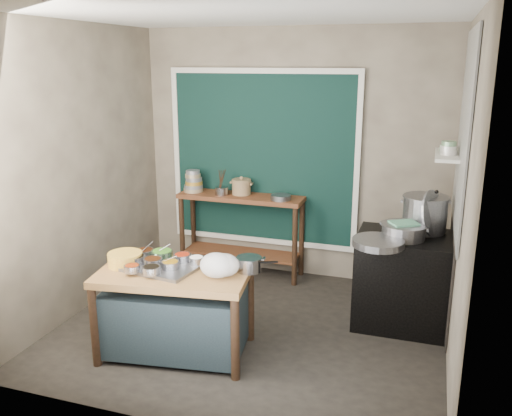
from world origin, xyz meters
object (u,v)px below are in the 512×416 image
(stove_block, at_px, (405,282))
(condiment_tray, at_px, (161,267))
(saucepan, at_px, (249,264))
(utensil_cup, at_px, (222,191))
(back_counter, at_px, (241,234))
(prep_table, at_px, (176,312))
(stock_pot, at_px, (425,214))
(ceramic_crock, at_px, (241,188))
(steamer, at_px, (403,231))
(yellow_basin, at_px, (125,259))

(stove_block, distance_m, condiment_tray, 2.28)
(saucepan, distance_m, utensil_cup, 1.87)
(back_counter, bearing_deg, utensil_cup, -165.74)
(prep_table, bearing_deg, condiment_tray, 163.17)
(saucepan, bearing_deg, stock_pot, 18.19)
(stove_block, xyz_separation_m, saucepan, (-1.22, -0.96, 0.39))
(back_counter, height_order, utensil_cup, utensil_cup)
(prep_table, relative_size, stock_pot, 2.87)
(saucepan, bearing_deg, prep_table, 175.57)
(condiment_tray, height_order, saucepan, saucepan)
(ceramic_crock, relative_size, steamer, 0.56)
(utensil_cup, xyz_separation_m, steamer, (2.07, -0.75, -0.05))
(yellow_basin, distance_m, utensil_cup, 1.86)
(ceramic_crock, xyz_separation_m, steamer, (1.86, -0.85, -0.08))
(stove_block, bearing_deg, condiment_tray, -149.87)
(utensil_cup, distance_m, ceramic_crock, 0.23)
(back_counter, bearing_deg, yellow_basin, -100.98)
(steamer, bearing_deg, condiment_tray, -151.04)
(prep_table, relative_size, stove_block, 1.39)
(condiment_tray, height_order, ceramic_crock, ceramic_crock)
(yellow_basin, bearing_deg, condiment_tray, 6.13)
(steamer, bearing_deg, saucepan, -143.31)
(condiment_tray, distance_m, ceramic_crock, 1.92)
(condiment_tray, bearing_deg, ceramic_crock, 88.69)
(back_counter, distance_m, stock_pot, 2.17)
(utensil_cup, bearing_deg, prep_table, -80.77)
(stove_block, distance_m, steamer, 0.53)
(saucepan, bearing_deg, condiment_tray, 170.96)
(utensil_cup, height_order, ceramic_crock, ceramic_crock)
(back_counter, bearing_deg, saucepan, -68.17)
(condiment_tray, relative_size, utensil_cup, 4.08)
(back_counter, xyz_separation_m, stock_pot, (2.02, -0.52, 0.58))
(back_counter, distance_m, steamer, 2.08)
(condiment_tray, relative_size, saucepan, 2.78)
(stock_pot, bearing_deg, stove_block, -120.67)
(prep_table, relative_size, steamer, 3.00)
(stove_block, xyz_separation_m, yellow_basin, (-2.27, -1.17, 0.38))
(stove_block, height_order, steamer, steamer)
(stock_pot, bearing_deg, back_counter, 165.58)
(condiment_tray, bearing_deg, prep_table, -8.55)
(prep_table, height_order, condiment_tray, condiment_tray)
(stock_pot, distance_m, steamer, 0.35)
(stove_block, relative_size, yellow_basin, 3.08)
(back_counter, height_order, stove_block, back_counter)
(ceramic_crock, distance_m, steamer, 2.05)
(utensil_cup, bearing_deg, stove_block, -17.71)
(back_counter, relative_size, condiment_tray, 2.36)
(saucepan, xyz_separation_m, stock_pot, (1.35, 1.17, 0.24))
(stove_block, height_order, condiment_tray, stove_block)
(yellow_basin, xyz_separation_m, steamer, (2.22, 1.09, 0.14))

